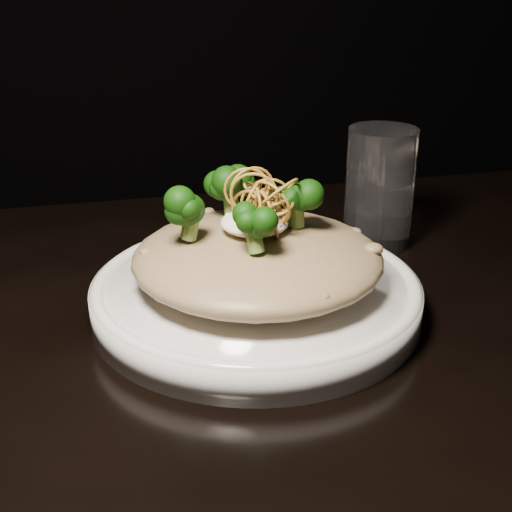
% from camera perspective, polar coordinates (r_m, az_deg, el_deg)
% --- Properties ---
extents(table, '(1.10, 0.80, 0.75)m').
position_cam_1_polar(table, '(0.65, 7.46, -12.80)').
color(table, black).
rests_on(table, ground).
extents(plate, '(0.29, 0.29, 0.03)m').
position_cam_1_polar(plate, '(0.63, 0.00, -3.31)').
color(plate, white).
rests_on(plate, table).
extents(risotto, '(0.22, 0.22, 0.05)m').
position_cam_1_polar(risotto, '(0.62, 0.12, -0.14)').
color(risotto, brown).
rests_on(risotto, plate).
extents(broccoli, '(0.12, 0.12, 0.04)m').
position_cam_1_polar(broccoli, '(0.60, -0.49, 4.00)').
color(broccoli, black).
rests_on(broccoli, risotto).
extents(cheese, '(0.06, 0.06, 0.02)m').
position_cam_1_polar(cheese, '(0.60, -0.13, 2.69)').
color(cheese, white).
rests_on(cheese, risotto).
extents(shallots, '(0.05, 0.05, 0.03)m').
position_cam_1_polar(shallots, '(0.60, 0.42, 4.98)').
color(shallots, '#935F1F').
rests_on(shallots, cheese).
extents(drinking_glass, '(0.08, 0.08, 0.13)m').
position_cam_1_polar(drinking_glass, '(0.77, 9.86, 5.38)').
color(drinking_glass, silver).
rests_on(drinking_glass, table).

